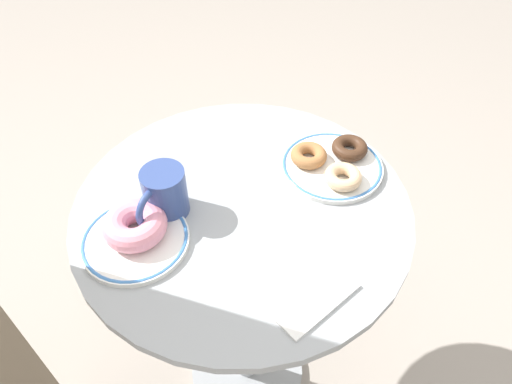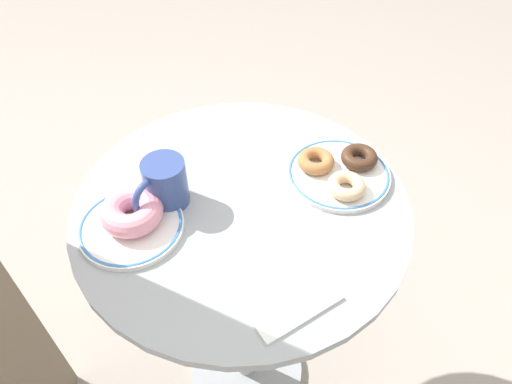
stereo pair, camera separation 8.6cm
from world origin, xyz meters
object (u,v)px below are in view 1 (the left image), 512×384
Objects in this scene: donut_cinnamon at (307,154)px; donut_glazed at (343,177)px; plate_right at (332,166)px; paper_napkin at (303,288)px; plate_left at (136,240)px; donut_pink_frosted at (135,225)px; donut_chocolate at (350,148)px; coffee_mug at (164,194)px; cafe_table at (244,275)px.

donut_glazed is at bearing -85.08° from donut_cinnamon.
paper_napkin is (-0.23, -0.17, -0.00)m from plate_right.
plate_left reaches higher than paper_napkin.
donut_pink_frosted reaches higher than donut_cinnamon.
donut_pink_frosted reaches higher than donut_glazed.
donut_glazed is at bearing -145.57° from donut_chocolate.
plate_right is 1.83× the size of donut_pink_frosted.
donut_cinnamon is 0.09m from donut_glazed.
paper_napkin is at bearing -149.40° from donut_chocolate.
plate_left is at bearing -161.30° from coffee_mug.
plate_right is (0.19, -0.04, 0.24)m from cafe_table.
donut_glazed is (-0.07, -0.05, 0.00)m from donut_chocolate.
donut_glazed is 0.50× the size of paper_napkin.
plate_left is 1.29× the size of paper_napkin.
plate_left is 0.45m from donut_chocolate.
coffee_mug is (0.08, 0.03, 0.04)m from plate_left.
donut_glazed is at bearing -28.03° from coffee_mug.
coffee_mug is (-0.29, 0.15, 0.02)m from donut_glazed.
donut_cinnamon reaches higher than plate_left.
donut_glazed is at bearing -19.10° from plate_left.
plate_left is at bearing 160.90° from donut_glazed.
paper_napkin is at bearing -144.75° from plate_right.
plate_right is at bearing -55.99° from donut_cinnamon.
paper_napkin is at bearing -74.39° from coffee_mug.
donut_pink_frosted is (-0.38, 0.09, 0.03)m from plate_right.
paper_napkin is (0.15, -0.25, -0.03)m from donut_pink_frosted.
paper_napkin is at bearing -59.95° from donut_pink_frosted.
plate_right is (0.39, -0.08, 0.00)m from plate_left.
donut_chocolate reaches higher than cafe_table.
donut_pink_frosted is 0.07m from coffee_mug.
coffee_mug is at bearing 160.74° from plate_right.
coffee_mug is at bearing 15.38° from donut_pink_frosted.
paper_napkin is 1.25× the size of coffee_mug.
donut_cinnamon is at bearing 124.01° from plate_right.
plate_left is 2.56× the size of donut_glazed.
plate_right is 2.79× the size of donut_cinnamon.
cafe_table is 10.30× the size of donut_chocolate.
donut_chocolate is (0.44, -0.08, 0.02)m from plate_left.
donut_pink_frosted reaches higher than plate_left.
plate_left is 0.09m from coffee_mug.
donut_chocolate is 1.00× the size of donut_cinnamon.
donut_chocolate is at bearing -11.33° from donut_pink_frosted.
plate_right is 0.05m from donut_glazed.
plate_right is 0.33m from coffee_mug.
cafe_table is 0.31m from coffee_mug.
donut_chocolate is 0.09m from donut_glazed.
donut_pink_frosted is at bearing 164.71° from cafe_table.
cafe_table is at bearing -15.29° from donut_pink_frosted.
paper_napkin is (-0.04, -0.20, 0.23)m from cafe_table.
donut_pink_frosted is 0.38m from donut_glazed.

